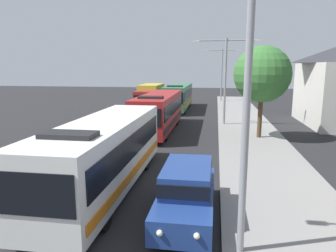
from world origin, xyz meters
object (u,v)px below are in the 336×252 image
Objects in this scene: bus_second_in_line at (159,111)px; white_suv at (187,190)px; roadside_tree at (262,74)px; bus_lead at (105,152)px; streetlamp_near at (248,81)px; streetlamp_far at (222,69)px; box_truck_oncoming at (150,97)px; streetlamp_mid at (226,72)px; bus_middle at (178,96)px.

white_suv is at bearing -75.97° from bus_second_in_line.
white_suv is 0.76× the size of roadside_tree.
streetlamp_near is at bearing -36.85° from bus_lead.
bus_lead is 36.68m from streetlamp_far.
bus_lead reaches higher than white_suv.
bus_lead is 1.45× the size of box_truck_oncoming.
box_truck_oncoming is at bearing 97.59° from bus_lead.
bus_second_in_line is at bearing -103.00° from streetlamp_far.
streetlamp_near is 40.18m from streetlamp_far.
streetlamp_far reaches higher than streetlamp_near.
streetlamp_far is (5.40, 23.38, 3.22)m from bus_second_in_line.
box_truck_oncoming is at bearing 104.63° from white_suv.
box_truck_oncoming is 0.95× the size of streetlamp_far.
bus_lead is at bearing -108.59° from streetlamp_mid.
white_suv is 14.14m from roadside_tree.
bus_middle is at bearing -118.55° from streetlamp_far.
bus_lead is at bearing -90.00° from bus_middle.
box_truck_oncoming is at bearing 105.36° from bus_second_in_line.
white_suv is (3.70, -28.26, -0.66)m from bus_middle.
roadside_tree is at bearing 72.32° from white_suv.
white_suv is (3.70, -2.05, -0.66)m from bus_lead.
streetlamp_mid is (8.70, -8.73, 3.14)m from box_truck_oncoming.
bus_lead is 0.98× the size of bus_second_in_line.
roadside_tree is (2.44, -25.19, -0.18)m from streetlamp_far.
box_truck_oncoming is at bearing -127.44° from streetlamp_far.
box_truck_oncoming is at bearing 128.87° from roadside_tree.
streetlamp_far reaches higher than box_truck_oncoming.
bus_lead is at bearing -125.61° from roadside_tree.
box_truck_oncoming is 30.27m from streetlamp_near.
bus_middle is 30.90m from streetlamp_near.
bus_lead is 1.37× the size of streetlamp_far.
streetlamp_far is 25.30m from roadside_tree.
bus_middle is 11.93m from streetlamp_mid.
bus_lead is at bearing 143.15° from streetlamp_near.
bus_lead is 4.28m from white_suv.
white_suv is (3.70, -14.80, -0.66)m from bus_second_in_line.
bus_second_in_line reaches higher than box_truck_oncoming.
roadside_tree is (11.14, -13.82, 3.03)m from box_truck_oncoming.
streetlamp_far is at bearing 77.00° from bus_second_in_line.
streetlamp_near reaches higher than bus_middle.
streetlamp_far is (8.70, 11.36, 3.21)m from box_truck_oncoming.
bus_middle is at bearing 117.97° from streetlamp_mid.
roadside_tree is at bearing -64.39° from streetlamp_mid.
roadside_tree is at bearing -12.94° from bus_second_in_line.
white_suv is at bearing -28.98° from bus_lead.
roadside_tree reaches higher than white_suv.
white_suv is at bearing -82.54° from bus_middle.
box_truck_oncoming is (-3.30, 24.77, 0.01)m from bus_lead.
bus_lead reaches higher than box_truck_oncoming.
streetlamp_far is at bearing 95.54° from roadside_tree.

